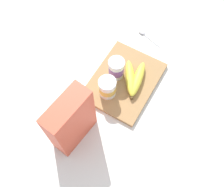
{
  "coord_description": "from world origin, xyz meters",
  "views": [
    {
      "loc": [
        -0.5,
        -0.23,
        0.99
      ],
      "look_at": [
        -0.1,
        0.0,
        0.07
      ],
      "focal_mm": 42.55,
      "sensor_mm": 36.0,
      "label": 1
    }
  ],
  "objects_px": {
    "cutting_board": "(124,81)",
    "yogurt_cup_back": "(116,69)",
    "yogurt_cup_front": "(107,87)",
    "spoon": "(146,35)",
    "cereal_box": "(71,121)",
    "banana_bunch": "(134,79)"
  },
  "relations": [
    {
      "from": "cereal_box",
      "to": "yogurt_cup_back",
      "type": "bearing_deg",
      "value": -175.03
    },
    {
      "from": "cutting_board",
      "to": "banana_bunch",
      "type": "height_order",
      "value": "banana_bunch"
    },
    {
      "from": "yogurt_cup_front",
      "to": "banana_bunch",
      "type": "xyz_separation_m",
      "value": [
        0.1,
        -0.07,
        -0.02
      ]
    },
    {
      "from": "cutting_board",
      "to": "cereal_box",
      "type": "bearing_deg",
      "value": 169.9
    },
    {
      "from": "cutting_board",
      "to": "yogurt_cup_back",
      "type": "bearing_deg",
      "value": 82.29
    },
    {
      "from": "cutting_board",
      "to": "spoon",
      "type": "relative_size",
      "value": 2.46
    },
    {
      "from": "spoon",
      "to": "yogurt_cup_front",
      "type": "bearing_deg",
      "value": 180.0
    },
    {
      "from": "yogurt_cup_front",
      "to": "yogurt_cup_back",
      "type": "xyz_separation_m",
      "value": [
        0.09,
        0.01,
        0.0
      ]
    },
    {
      "from": "cereal_box",
      "to": "yogurt_cup_back",
      "type": "distance_m",
      "value": 0.31
    },
    {
      "from": "yogurt_cup_front",
      "to": "yogurt_cup_back",
      "type": "relative_size",
      "value": 0.92
    },
    {
      "from": "yogurt_cup_back",
      "to": "spoon",
      "type": "relative_size",
      "value": 0.73
    },
    {
      "from": "cereal_box",
      "to": "yogurt_cup_front",
      "type": "xyz_separation_m",
      "value": [
        0.21,
        -0.02,
        -0.07
      ]
    },
    {
      "from": "cereal_box",
      "to": "banana_bunch",
      "type": "bearing_deg",
      "value": 170.98
    },
    {
      "from": "cutting_board",
      "to": "banana_bunch",
      "type": "distance_m",
      "value": 0.05
    },
    {
      "from": "yogurt_cup_front",
      "to": "spoon",
      "type": "xyz_separation_m",
      "value": [
        0.35,
        -0.0,
        -0.06
      ]
    },
    {
      "from": "yogurt_cup_front",
      "to": "banana_bunch",
      "type": "bearing_deg",
      "value": -33.29
    },
    {
      "from": "yogurt_cup_front",
      "to": "spoon",
      "type": "height_order",
      "value": "yogurt_cup_front"
    },
    {
      "from": "cereal_box",
      "to": "spoon",
      "type": "distance_m",
      "value": 0.57
    },
    {
      "from": "cutting_board",
      "to": "yogurt_cup_front",
      "type": "height_order",
      "value": "yogurt_cup_front"
    },
    {
      "from": "cereal_box",
      "to": "yogurt_cup_back",
      "type": "xyz_separation_m",
      "value": [
        0.3,
        -0.01,
        -0.07
      ]
    },
    {
      "from": "cutting_board",
      "to": "yogurt_cup_back",
      "type": "distance_m",
      "value": 0.07
    },
    {
      "from": "cutting_board",
      "to": "yogurt_cup_back",
      "type": "relative_size",
      "value": 3.38
    }
  ]
}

